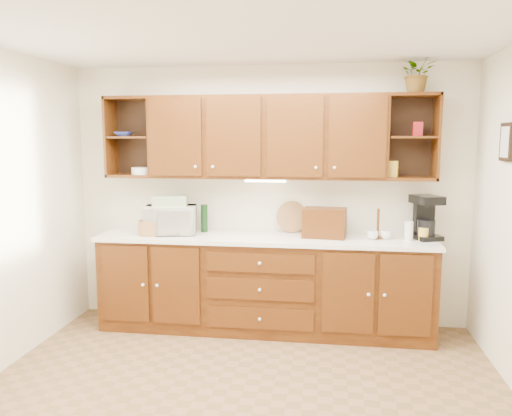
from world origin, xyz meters
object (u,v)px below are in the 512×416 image
(microwave, at_px, (171,220))
(bread_box, at_px, (325,223))
(coffee_maker, at_px, (426,218))
(potted_plant, at_px, (417,73))

(microwave, relative_size, bread_box, 1.25)
(microwave, distance_m, bread_box, 1.51)
(coffee_maker, relative_size, potted_plant, 1.17)
(microwave, xyz_separation_m, coffee_maker, (2.45, 0.11, 0.06))
(potted_plant, bearing_deg, bread_box, -174.70)
(bread_box, relative_size, coffee_maker, 0.97)
(potted_plant, bearing_deg, microwave, -177.37)
(coffee_maker, xyz_separation_m, potted_plant, (-0.13, 0.00, 1.33))
(microwave, height_order, coffee_maker, coffee_maker)
(microwave, relative_size, potted_plant, 1.42)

